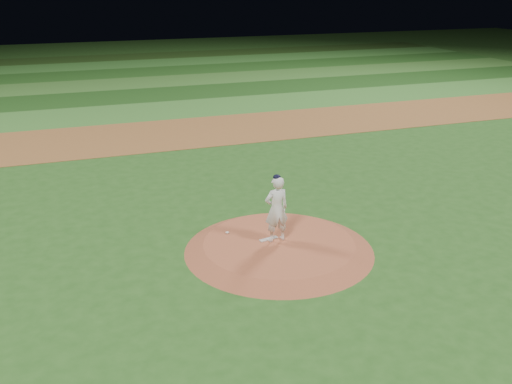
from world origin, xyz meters
TOP-DOWN VIEW (x-y plane):
  - ground at (0.00, 0.00)m, footprint 120.00×120.00m
  - infield_dirt_band at (0.00, 14.00)m, footprint 70.00×6.00m
  - outfield_stripe_0 at (0.00, 19.50)m, footprint 70.00×5.00m
  - outfield_stripe_1 at (0.00, 24.50)m, footprint 70.00×5.00m
  - outfield_stripe_2 at (0.00, 29.50)m, footprint 70.00×5.00m
  - outfield_stripe_3 at (0.00, 34.50)m, footprint 70.00×5.00m
  - outfield_stripe_4 at (0.00, 39.50)m, footprint 70.00×5.00m
  - outfield_stripe_5 at (0.00, 44.50)m, footprint 70.00×5.00m
  - pitchers_mound at (0.00, 0.00)m, footprint 5.50×5.50m
  - pitching_rubber at (-0.21, 0.29)m, footprint 0.60×0.25m
  - rosin_bag at (-1.24, 1.09)m, footprint 0.11×0.11m
  - pitcher_on_mound at (-0.03, 0.16)m, footprint 0.75×0.52m

SIDE VIEW (x-z plane):
  - ground at x=0.00m, z-range 0.00..0.00m
  - outfield_stripe_0 at x=0.00m, z-range 0.00..0.02m
  - outfield_stripe_1 at x=0.00m, z-range 0.00..0.02m
  - outfield_stripe_2 at x=0.00m, z-range 0.00..0.02m
  - outfield_stripe_3 at x=0.00m, z-range 0.00..0.02m
  - outfield_stripe_4 at x=0.00m, z-range 0.00..0.02m
  - outfield_stripe_5 at x=0.00m, z-range 0.00..0.02m
  - infield_dirt_band at x=0.00m, z-range 0.00..0.02m
  - pitchers_mound at x=0.00m, z-range 0.00..0.25m
  - pitching_rubber at x=-0.21m, z-range 0.25..0.28m
  - rosin_bag at x=-1.24m, z-range 0.25..0.31m
  - pitcher_on_mound at x=-0.03m, z-range 0.23..2.27m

